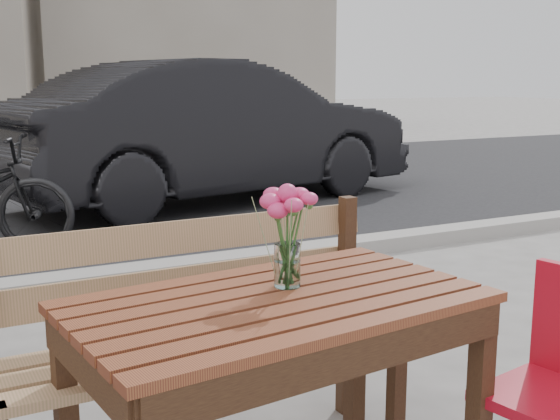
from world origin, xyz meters
The scene contains 5 objects.
street centered at (0.00, 5.06, 0.03)m, with size 30.00×8.12×0.12m.
main_table centered at (-0.02, 0.13, 0.64)m, with size 1.31×0.85×0.76m.
main_bench centered at (-0.11, 0.60, 0.58)m, with size 1.55×0.48×0.96m.
main_vase centered at (0.06, 0.21, 0.97)m, with size 0.18×0.18×0.33m.
parked_car centered at (2.11, 5.88, 0.80)m, with size 1.70×4.89×1.61m, color black.
Camera 1 is at (-0.95, -1.67, 1.41)m, focal length 45.00 mm.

